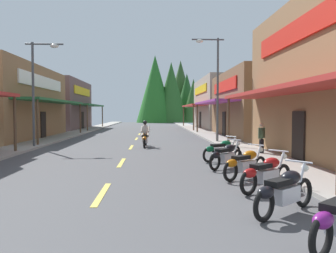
% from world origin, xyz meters
% --- Properties ---
extents(ground, '(10.35, 83.54, 0.10)m').
position_xyz_m(ground, '(0.00, 26.77, -0.05)').
color(ground, '#4C4C4F').
extents(sidewalk_left, '(2.04, 83.54, 0.12)m').
position_xyz_m(sidewalk_left, '(-6.20, 26.77, 0.06)').
color(sidewalk_left, '#9E9991').
rests_on(sidewalk_left, ground).
extents(sidewalk_right, '(2.04, 83.54, 0.12)m').
position_xyz_m(sidewalk_right, '(6.20, 26.77, 0.06)').
color(sidewalk_right, '#9E9991').
rests_on(sidewalk_right, ground).
extents(centerline_dashes, '(0.16, 61.25, 0.01)m').
position_xyz_m(centerline_dashes, '(0.00, 31.16, 0.01)').
color(centerline_dashes, '#E0C64C').
rests_on(centerline_dashes, ground).
extents(storefront_left_far, '(9.22, 11.99, 5.83)m').
position_xyz_m(storefront_left_far, '(-10.89, 39.96, 2.92)').
color(storefront_left_far, brown).
rests_on(storefront_left_far, ground).
extents(storefront_right_middle, '(9.25, 11.79, 5.40)m').
position_xyz_m(storefront_right_middle, '(10.91, 26.97, 2.70)').
color(storefront_right_middle, brown).
rests_on(storefront_right_middle, ground).
extents(storefront_right_far, '(8.46, 13.69, 6.22)m').
position_xyz_m(storefront_right_far, '(10.52, 40.98, 3.11)').
color(storefront_right_far, gray).
rests_on(storefront_right_far, ground).
extents(streetlamp_left, '(2.14, 0.30, 6.04)m').
position_xyz_m(streetlamp_left, '(-5.24, 18.95, 3.95)').
color(streetlamp_left, '#474C51').
rests_on(streetlamp_left, ground).
extents(streetlamp_right, '(2.14, 0.30, 6.95)m').
position_xyz_m(streetlamp_right, '(5.28, 21.53, 4.45)').
color(streetlamp_right, '#474C51').
rests_on(streetlamp_right, ground).
extents(motorcycle_parked_right_1, '(1.75, 1.40, 1.04)m').
position_xyz_m(motorcycle_parked_right_1, '(3.93, 6.00, 0.49)').
color(motorcycle_parked_right_1, black).
rests_on(motorcycle_parked_right_1, ground).
extents(motorcycle_parked_right_2, '(1.79, 1.34, 1.04)m').
position_xyz_m(motorcycle_parked_right_2, '(4.22, 7.96, 0.49)').
color(motorcycle_parked_right_2, black).
rests_on(motorcycle_parked_right_2, ground).
extents(motorcycle_parked_right_3, '(1.74, 1.40, 1.04)m').
position_xyz_m(motorcycle_parked_right_3, '(4.13, 9.58, 0.49)').
color(motorcycle_parked_right_3, black).
rests_on(motorcycle_parked_right_3, ground).
extents(motorcycle_parked_right_4, '(1.60, 1.57, 1.04)m').
position_xyz_m(motorcycle_parked_right_4, '(3.96, 11.53, 0.49)').
color(motorcycle_parked_right_4, black).
rests_on(motorcycle_parked_right_4, ground).
extents(motorcycle_parked_right_5, '(1.87, 1.22, 1.04)m').
position_xyz_m(motorcycle_parked_right_5, '(4.16, 13.29, 0.49)').
color(motorcycle_parked_right_5, black).
rests_on(motorcycle_parked_right_5, ground).
extents(rider_cruising_lead, '(0.60, 2.14, 1.57)m').
position_xyz_m(rider_cruising_lead, '(0.81, 19.18, 0.66)').
color(rider_cruising_lead, black).
rests_on(rider_cruising_lead, ground).
extents(pedestrian_by_shop, '(0.44, 0.44, 1.54)m').
position_xyz_m(pedestrian_by_shop, '(6.43, 15.05, 0.88)').
color(pedestrian_by_shop, black).
rests_on(pedestrian_by_shop, ground).
extents(treeline_backdrop, '(13.89, 14.52, 13.46)m').
position_xyz_m(treeline_backdrop, '(5.52, 68.96, 6.19)').
color(treeline_backdrop, '#256823').
rests_on(treeline_backdrop, ground).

